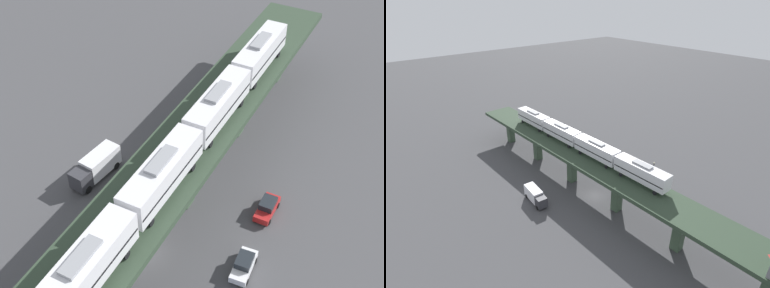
% 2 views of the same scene
% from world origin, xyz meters
% --- Properties ---
extents(ground_plane, '(400.00, 400.00, 0.00)m').
position_xyz_m(ground_plane, '(0.00, 0.00, 0.00)').
color(ground_plane, '#424244').
extents(elevated_viaduct, '(11.33, 92.22, 8.71)m').
position_xyz_m(elevated_viaduct, '(0.01, -0.20, 7.44)').
color(elevated_viaduct, '#2C3D2C').
rests_on(elevated_viaduct, ground).
extents(subway_train, '(4.42, 49.86, 4.45)m').
position_xyz_m(subway_train, '(-1.15, -7.84, 11.25)').
color(subway_train, silver).
rests_on(subway_train, elevated_viaduct).
extents(street_car_white, '(2.32, 4.57, 1.89)m').
position_xyz_m(street_car_white, '(-10.04, -3.02, 0.94)').
color(street_car_white, silver).
rests_on(street_car_white, ground).
extents(street_car_red, '(2.09, 4.47, 1.89)m').
position_xyz_m(street_car_red, '(-8.98, -11.71, 0.94)').
color(street_car_red, '#AD1E1E').
rests_on(street_car_red, ground).
extents(delivery_truck, '(2.88, 7.36, 3.20)m').
position_xyz_m(delivery_truck, '(12.01, -7.03, 1.76)').
color(delivery_truck, '#333338').
rests_on(delivery_truck, ground).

